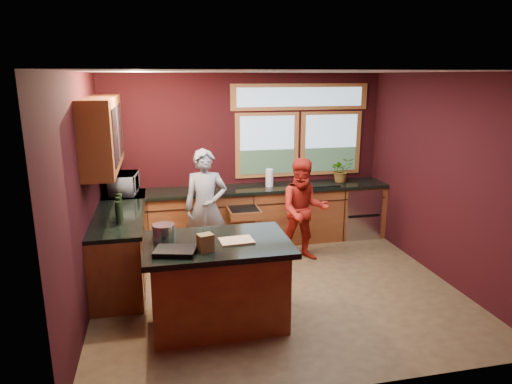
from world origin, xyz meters
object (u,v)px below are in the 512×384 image
object	(u,v)px
island	(218,282)
stock_pot	(164,232)
person_red	(304,210)
cutting_board	(236,241)
person_grey	(206,207)

from	to	relation	value
island	stock_pot	size ratio (longest dim) A/B	6.46
person_red	stock_pot	world-z (taller)	person_red
island	cutting_board	size ratio (longest dim) A/B	4.43
cutting_board	stock_pot	xyz separation A→B (m)	(-0.75, 0.20, 0.08)
person_grey	stock_pot	distance (m)	1.67
person_grey	cutting_board	xyz separation A→B (m)	(0.14, -1.74, 0.12)
island	person_red	world-z (taller)	person_red
stock_pot	person_red	bearing A→B (deg)	33.69
person_grey	island	bearing A→B (deg)	-85.67
person_grey	person_red	size ratio (longest dim) A/B	1.10
cutting_board	person_grey	bearing A→B (deg)	94.58
cutting_board	person_red	bearing A→B (deg)	50.74
island	person_red	size ratio (longest dim) A/B	1.02
person_grey	person_red	bearing A→B (deg)	-1.68
cutting_board	stock_pot	distance (m)	0.78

